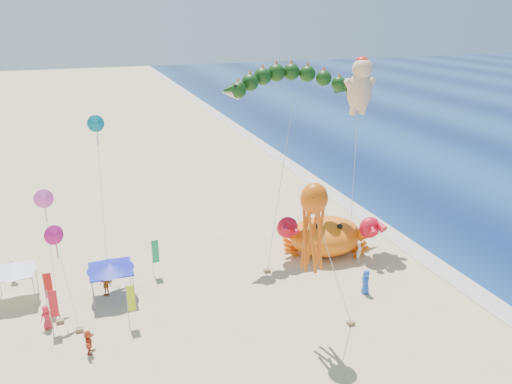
% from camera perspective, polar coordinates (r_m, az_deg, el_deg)
% --- Properties ---
extents(ground, '(320.00, 320.00, 0.00)m').
position_cam_1_polar(ground, '(40.10, 3.71, -9.35)').
color(ground, '#D1B784').
rests_on(ground, ground).
extents(foam_strip, '(320.00, 320.00, 0.00)m').
position_cam_1_polar(foam_strip, '(45.75, 17.74, -6.41)').
color(foam_strip, silver).
rests_on(foam_strip, ground).
extents(crab_inflatable, '(8.59, 7.07, 3.76)m').
position_cam_1_polar(crab_inflatable, '(43.04, 8.06, -4.87)').
color(crab_inflatable, orange).
rests_on(crab_inflatable, ground).
extents(dragon_kite, '(12.57, 7.41, 15.10)m').
position_cam_1_polar(dragon_kite, '(42.37, 4.21, 11.96)').
color(dragon_kite, black).
rests_on(dragon_kite, ground).
extents(cherub_kite, '(2.23, 2.33, 16.06)m').
position_cam_1_polar(cherub_kite, '(44.13, 11.83, 11.93)').
color(cherub_kite, '#E6B98C').
rests_on(cherub_kite, ground).
extents(octopus_kite, '(4.12, 1.50, 10.28)m').
position_cam_1_polar(octopus_kite, '(29.87, 6.57, -3.29)').
color(octopus_kite, '#D7530B').
rests_on(octopus_kite, ground).
extents(canopy_blue, '(3.30, 3.30, 2.71)m').
position_cam_1_polar(canopy_blue, '(37.49, -16.31, -8.19)').
color(canopy_blue, gray).
rests_on(canopy_blue, ground).
extents(canopy_white, '(3.03, 3.03, 2.71)m').
position_cam_1_polar(canopy_white, '(39.61, -26.01, -7.94)').
color(canopy_white, gray).
rests_on(canopy_white, ground).
extents(feather_flags, '(8.22, 6.23, 3.20)m').
position_cam_1_polar(feather_flags, '(36.35, -17.51, -10.04)').
color(feather_flags, gray).
rests_on(feather_flags, ground).
extents(beachgoers, '(27.55, 12.34, 1.87)m').
position_cam_1_polar(beachgoers, '(36.81, -10.85, -11.10)').
color(beachgoers, white).
rests_on(beachgoers, ground).
extents(small_kites, '(5.48, 10.56, 12.25)m').
position_cam_1_polar(small_kites, '(37.11, -20.62, -0.40)').
color(small_kites, '#0D7591').
rests_on(small_kites, ground).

